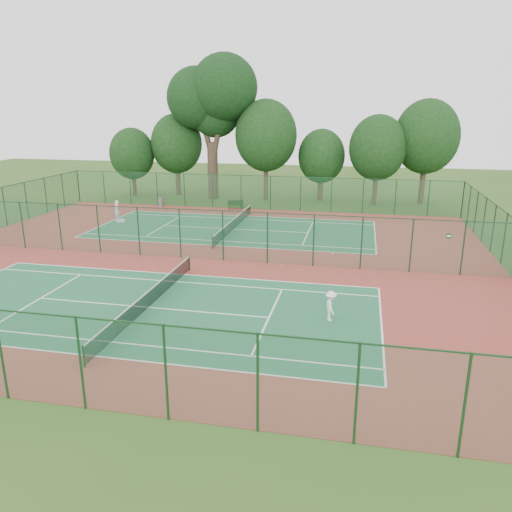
% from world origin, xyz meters
% --- Properties ---
extents(ground, '(120.00, 120.00, 0.00)m').
position_xyz_m(ground, '(0.00, 0.00, 0.00)').
color(ground, '#30531A').
rests_on(ground, ground).
extents(red_pad, '(40.00, 36.00, 0.01)m').
position_xyz_m(red_pad, '(0.00, 0.00, 0.01)').
color(red_pad, maroon).
rests_on(red_pad, ground).
extents(court_near, '(23.77, 10.97, 0.01)m').
position_xyz_m(court_near, '(0.00, -9.00, 0.01)').
color(court_near, '#1E613A').
rests_on(court_near, red_pad).
extents(court_far, '(23.77, 10.97, 0.01)m').
position_xyz_m(court_far, '(0.00, 9.00, 0.01)').
color(court_far, '#1E5F36').
rests_on(court_far, red_pad).
extents(fence_north, '(40.00, 0.09, 3.50)m').
position_xyz_m(fence_north, '(0.00, 18.00, 1.76)').
color(fence_north, '#1B532D').
rests_on(fence_north, ground).
extents(fence_south, '(40.00, 0.09, 3.50)m').
position_xyz_m(fence_south, '(0.00, -18.00, 1.76)').
color(fence_south, '#1A4E2D').
rests_on(fence_south, ground).
extents(fence_divider, '(40.00, 0.09, 3.50)m').
position_xyz_m(fence_divider, '(0.00, 0.00, 1.76)').
color(fence_divider, '#1A4F2F').
rests_on(fence_divider, ground).
extents(tennis_net_near, '(0.10, 12.90, 0.97)m').
position_xyz_m(tennis_net_near, '(0.00, -9.00, 0.54)').
color(tennis_net_near, '#14391D').
rests_on(tennis_net_near, ground).
extents(tennis_net_far, '(0.10, 12.90, 0.97)m').
position_xyz_m(tennis_net_far, '(0.00, 9.00, 0.54)').
color(tennis_net_far, '#153A1D').
rests_on(tennis_net_far, ground).
extents(player_near, '(0.79, 1.09, 1.52)m').
position_xyz_m(player_near, '(9.41, -8.68, 0.78)').
color(player_near, white).
rests_on(player_near, court_near).
extents(player_far, '(0.59, 0.77, 1.90)m').
position_xyz_m(player_far, '(-11.38, 9.91, 0.97)').
color(player_far, silver).
rests_on(player_far, court_far).
extents(trash_bin, '(0.63, 0.63, 0.97)m').
position_xyz_m(trash_bin, '(-10.11, 17.21, 0.49)').
color(trash_bin, slate).
rests_on(trash_bin, red_pad).
extents(bench, '(1.67, 0.91, 0.99)m').
position_xyz_m(bench, '(-2.01, 17.43, 0.52)').
color(bench, black).
rests_on(bench, red_pad).
extents(kit_bag, '(0.80, 0.41, 0.29)m').
position_xyz_m(kit_bag, '(-10.85, 9.54, 0.15)').
color(kit_bag, silver).
rests_on(kit_bag, red_pad).
extents(stray_ball_a, '(0.08, 0.08, 0.08)m').
position_xyz_m(stray_ball_a, '(5.69, -0.50, 0.05)').
color(stray_ball_a, gold).
rests_on(stray_ball_a, red_pad).
extents(stray_ball_b, '(0.06, 0.06, 0.06)m').
position_xyz_m(stray_ball_b, '(7.08, -0.96, 0.04)').
color(stray_ball_b, '#D5F338').
rests_on(stray_ball_b, red_pad).
extents(stray_ball_c, '(0.07, 0.07, 0.07)m').
position_xyz_m(stray_ball_c, '(2.02, -0.94, 0.04)').
color(stray_ball_c, '#D5EC36').
rests_on(stray_ball_c, red_pad).
extents(big_tree, '(10.28, 7.53, 15.80)m').
position_xyz_m(big_tree, '(-6.05, 23.63, 11.19)').
color(big_tree, '#38281E').
rests_on(big_tree, ground).
extents(evergreen_row, '(39.00, 5.00, 12.00)m').
position_xyz_m(evergreen_row, '(0.50, 24.25, 0.00)').
color(evergreen_row, black).
rests_on(evergreen_row, ground).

